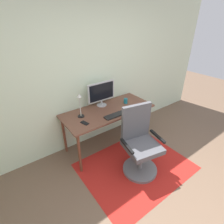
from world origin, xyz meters
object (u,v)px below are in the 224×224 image
(coffee_cup, at_px, (126,101))
(cell_phone, at_px, (85,123))
(computer_mouse, at_px, (128,108))
(office_chair, at_px, (140,146))
(desk_lamp, at_px, (80,103))
(desk, at_px, (108,113))
(keyboard, at_px, (116,115))
(monitor, at_px, (101,92))

(coffee_cup, distance_m, cell_phone, 0.98)
(computer_mouse, relative_size, office_chair, 0.09)
(cell_phone, height_order, desk_lamp, desk_lamp)
(desk, distance_m, cell_phone, 0.57)
(computer_mouse, bearing_deg, desk_lamp, 162.00)
(cell_phone, distance_m, desk_lamp, 0.33)
(cell_phone, bearing_deg, computer_mouse, -18.37)
(keyboard, distance_m, cell_phone, 0.55)
(desk_lamp, bearing_deg, cell_phone, -103.44)
(coffee_cup, bearing_deg, keyboard, -148.65)
(coffee_cup, xyz_separation_m, office_chair, (-0.38, -0.81, -0.36))
(monitor, distance_m, computer_mouse, 0.56)
(cell_phone, bearing_deg, office_chair, -63.41)
(coffee_cup, bearing_deg, office_chair, -115.39)
(monitor, distance_m, coffee_cup, 0.50)
(desk_lamp, bearing_deg, monitor, 15.70)
(monitor, bearing_deg, cell_phone, -146.98)
(monitor, relative_size, desk_lamp, 1.30)
(keyboard, height_order, cell_phone, keyboard)
(coffee_cup, bearing_deg, cell_phone, -170.39)
(monitor, distance_m, office_chair, 1.15)
(cell_phone, distance_m, office_chair, 0.93)
(computer_mouse, bearing_deg, office_chair, -114.60)
(monitor, xyz_separation_m, office_chair, (0.03, -1.00, -0.57))
(keyboard, xyz_separation_m, cell_phone, (-0.54, 0.09, -0.00))
(computer_mouse, xyz_separation_m, office_chair, (-0.28, -0.60, -0.33))
(keyboard, relative_size, computer_mouse, 4.13)
(office_chair, bearing_deg, cell_phone, 143.63)
(cell_phone, relative_size, office_chair, 0.13)
(computer_mouse, distance_m, desk_lamp, 0.88)
(keyboard, bearing_deg, desk, 89.20)
(desk, height_order, coffee_cup, coffee_cup)
(desk_lamp, bearing_deg, office_chair, -58.46)
(cell_phone, bearing_deg, desk_lamp, 61.13)
(coffee_cup, bearing_deg, monitor, 154.92)
(desk, height_order, keyboard, keyboard)
(keyboard, xyz_separation_m, computer_mouse, (0.31, 0.05, 0.01))
(desk, height_order, office_chair, office_chair)
(computer_mouse, xyz_separation_m, cell_phone, (-0.86, 0.04, -0.01))
(desk, distance_m, desk_lamp, 0.60)
(desk, xyz_separation_m, keyboard, (-0.00, -0.24, 0.08))
(monitor, distance_m, desk_lamp, 0.52)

